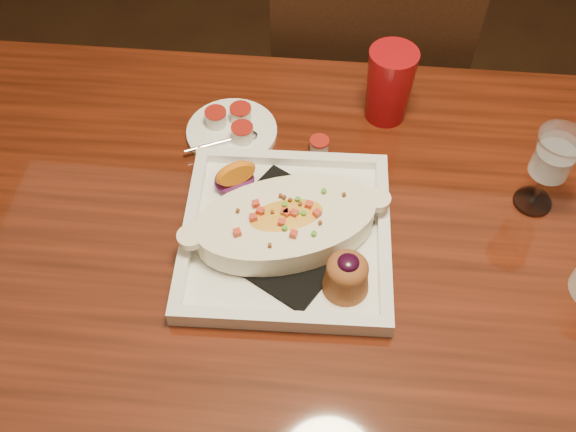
# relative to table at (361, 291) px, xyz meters

# --- Properties ---
(floor) EXTENTS (7.00, 7.00, 0.00)m
(floor) POSITION_rel_table_xyz_m (0.00, 0.00, -0.65)
(floor) COLOR black
(floor) RESTS_ON ground
(table) EXTENTS (1.50, 0.90, 0.75)m
(table) POSITION_rel_table_xyz_m (0.00, 0.00, 0.00)
(table) COLOR #5F1D0D
(table) RESTS_ON floor
(chair_far) EXTENTS (0.42, 0.42, 0.93)m
(chair_far) POSITION_rel_table_xyz_m (-0.00, 0.63, -0.15)
(chair_far) COLOR black
(chair_far) RESTS_ON floor
(plate) EXTENTS (0.32, 0.32, 0.08)m
(plate) POSITION_rel_table_xyz_m (-0.12, 0.02, 0.13)
(plate) COLOR white
(plate) RESTS_ON table
(goblet) EXTENTS (0.07, 0.07, 0.15)m
(goblet) POSITION_rel_table_xyz_m (0.26, 0.13, 0.20)
(goblet) COLOR silver
(goblet) RESTS_ON table
(saucer) EXTENTS (0.16, 0.16, 0.11)m
(saucer) POSITION_rel_table_xyz_m (-0.24, 0.24, 0.11)
(saucer) COLOR white
(saucer) RESTS_ON table
(creamer_loose) EXTENTS (0.03, 0.03, 0.03)m
(creamer_loose) POSITION_rel_table_xyz_m (-0.09, 0.21, 0.11)
(creamer_loose) COLOR silver
(creamer_loose) RESTS_ON table
(red_tumbler) EXTENTS (0.08, 0.08, 0.14)m
(red_tumbler) POSITION_rel_table_xyz_m (0.03, 0.31, 0.17)
(red_tumbler) COLOR #9E0B11
(red_tumbler) RESTS_ON table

